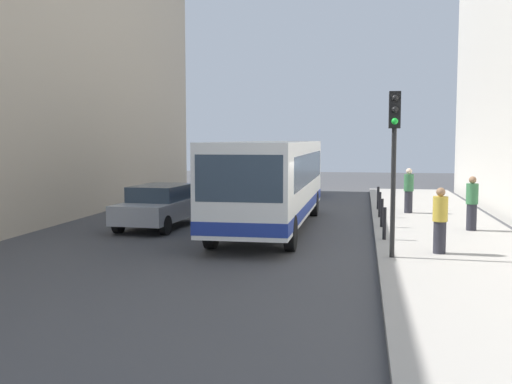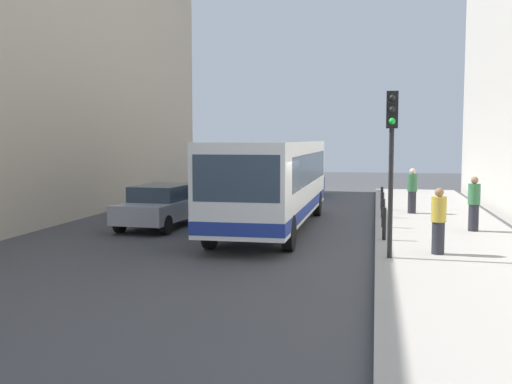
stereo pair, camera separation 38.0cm
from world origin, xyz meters
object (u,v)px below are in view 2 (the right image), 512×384
(pedestrian_far_sidewalk, at_px, (412,191))
(pedestrian_mid_sidewalk, at_px, (474,204))
(bollard_far, at_px, (382,205))
(bollard_farthest, at_px, (382,198))
(bus, at_px, (273,179))
(car_behind_bus, at_px, (302,182))
(traffic_light, at_px, (392,143))
(bollard_mid, at_px, (383,213))
(bollard_near, at_px, (384,224))
(car_beside_bus, at_px, (162,205))
(pedestrian_near_signal, at_px, (439,221))

(pedestrian_far_sidewalk, bearing_deg, pedestrian_mid_sidewalk, 85.84)
(bollard_far, distance_m, bollard_farthest, 2.58)
(bus, bearing_deg, car_behind_bus, -87.64)
(traffic_light, bearing_deg, bollard_mid, 91.09)
(bollard_near, xyz_separation_m, pedestrian_mid_sidewalk, (2.82, 2.31, 0.40))
(bollard_farthest, bearing_deg, car_beside_bus, -143.68)
(pedestrian_near_signal, distance_m, pedestrian_far_sidewalk, 8.66)
(bus, bearing_deg, bollard_far, -144.13)
(pedestrian_near_signal, height_order, pedestrian_far_sidewalk, pedestrian_far_sidewalk)
(car_beside_bus, height_order, pedestrian_far_sidewalk, pedestrian_far_sidewalk)
(traffic_light, relative_size, pedestrian_near_signal, 2.41)
(car_beside_bus, distance_m, car_behind_bus, 12.56)
(car_behind_bus, xyz_separation_m, bollard_mid, (4.13, -11.64, -0.16))
(car_behind_bus, distance_m, bollard_near, 14.81)
(car_behind_bus, bearing_deg, bollard_farthest, 126.81)
(pedestrian_far_sidewalk, bearing_deg, car_beside_bus, 2.65)
(car_behind_bus, bearing_deg, pedestrian_near_signal, 112.97)
(bollard_mid, xyz_separation_m, pedestrian_far_sidewalk, (1.16, 4.14, 0.42))
(traffic_light, xyz_separation_m, pedestrian_near_signal, (1.23, 0.75, -2.00))
(bollard_farthest, bearing_deg, pedestrian_mid_sidewalk, -62.51)
(car_beside_bus, relative_size, traffic_light, 1.10)
(bollard_far, bearing_deg, pedestrian_far_sidewalk, 53.38)
(pedestrian_mid_sidewalk, bearing_deg, traffic_light, -86.44)
(car_beside_bus, distance_m, pedestrian_mid_sidewalk, 10.43)
(traffic_light, distance_m, pedestrian_near_signal, 2.47)
(pedestrian_near_signal, bearing_deg, bollard_farthest, 119.31)
(pedestrian_near_signal, distance_m, pedestrian_mid_sidewalk, 4.51)
(pedestrian_mid_sidewalk, xyz_separation_m, pedestrian_far_sidewalk, (-1.67, 4.40, 0.02))
(pedestrian_far_sidewalk, bearing_deg, bollard_far, 28.50)
(car_behind_bus, bearing_deg, bus, 96.45)
(bollard_near, bearing_deg, car_behind_bus, 106.21)
(pedestrian_near_signal, bearing_deg, bollard_near, 145.81)
(car_beside_bus, relative_size, pedestrian_near_signal, 2.65)
(bollard_mid, distance_m, pedestrian_far_sidewalk, 4.31)
(pedestrian_far_sidewalk, bearing_deg, pedestrian_near_signal, 66.24)
(car_behind_bus, height_order, bollard_far, car_behind_bus)
(car_beside_bus, relative_size, bollard_far, 4.75)
(bus, bearing_deg, pedestrian_near_signal, 138.68)
(bollard_farthest, relative_size, pedestrian_near_signal, 0.56)
(bus, xyz_separation_m, traffic_light, (3.80, -5.20, 1.28))
(car_behind_bus, relative_size, pedestrian_near_signal, 2.65)
(car_behind_bus, xyz_separation_m, traffic_light, (4.23, -16.92, 2.22))
(car_behind_bus, relative_size, pedestrian_far_sidewalk, 2.54)
(pedestrian_far_sidewalk, bearing_deg, traffic_light, 58.71)
(car_behind_bus, distance_m, traffic_light, 17.58)
(car_beside_bus, xyz_separation_m, bollard_farthest, (7.60, 5.59, -0.16))
(pedestrian_near_signal, bearing_deg, car_beside_bus, 176.88)
(traffic_light, relative_size, bollard_mid, 4.32)
(bus, relative_size, traffic_light, 2.69)
(car_beside_bus, relative_size, pedestrian_mid_sidewalk, 2.58)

